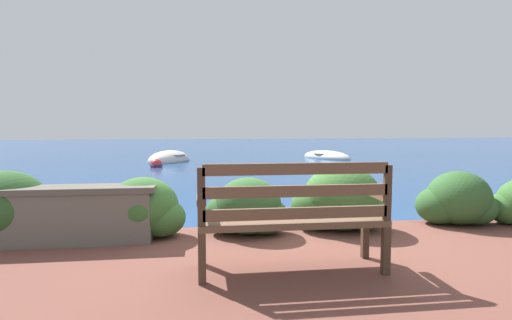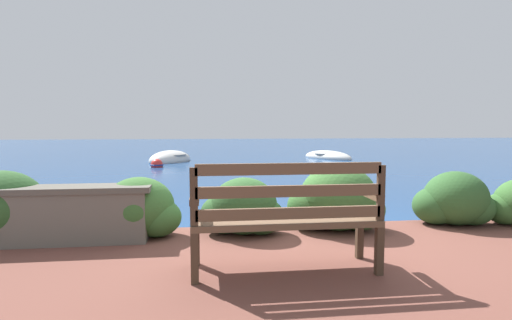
{
  "view_description": "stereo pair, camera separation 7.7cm",
  "coord_description": "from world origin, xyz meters",
  "px_view_note": "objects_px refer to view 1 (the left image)",
  "views": [
    {
      "loc": [
        -1.12,
        -4.75,
        1.43
      ],
      "look_at": [
        0.36,
        6.43,
        0.47
      ],
      "focal_mm": 28.0,
      "sensor_mm": 36.0,
      "label": 1
    },
    {
      "loc": [
        -1.05,
        -4.76,
        1.43
      ],
      "look_at": [
        0.36,
        6.43,
        0.47
      ],
      "focal_mm": 28.0,
      "sensor_mm": 36.0,
      "label": 2
    }
  ],
  "objects_px": {
    "rowboat_nearest": "(169,160)",
    "rowboat_mid": "(327,157)",
    "mooring_buoy": "(156,165)",
    "park_bench": "(293,214)"
  },
  "relations": [
    {
      "from": "rowboat_nearest",
      "to": "rowboat_mid",
      "type": "distance_m",
      "value": 6.88
    },
    {
      "from": "park_bench",
      "to": "rowboat_nearest",
      "type": "xyz_separation_m",
      "value": [
        -2.09,
        13.16,
        -0.63
      ]
    },
    {
      "from": "park_bench",
      "to": "mooring_buoy",
      "type": "distance_m",
      "value": 11.31
    },
    {
      "from": "mooring_buoy",
      "to": "park_bench",
      "type": "bearing_deg",
      "value": -77.9
    },
    {
      "from": "park_bench",
      "to": "mooring_buoy",
      "type": "height_order",
      "value": "park_bench"
    },
    {
      "from": "rowboat_nearest",
      "to": "mooring_buoy",
      "type": "height_order",
      "value": "rowboat_nearest"
    },
    {
      "from": "rowboat_nearest",
      "to": "rowboat_mid",
      "type": "height_order",
      "value": "rowboat_nearest"
    },
    {
      "from": "park_bench",
      "to": "rowboat_nearest",
      "type": "relative_size",
      "value": 0.59
    },
    {
      "from": "rowboat_mid",
      "to": "mooring_buoy",
      "type": "relative_size",
      "value": 6.28
    },
    {
      "from": "rowboat_nearest",
      "to": "rowboat_mid",
      "type": "xyz_separation_m",
      "value": [
        6.83,
        0.88,
        -0.02
      ]
    }
  ]
}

